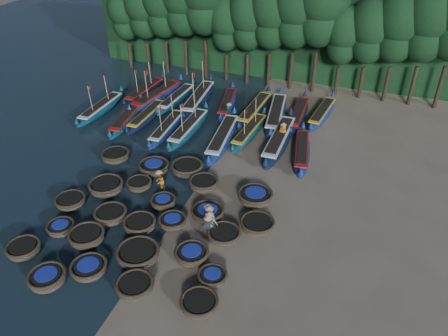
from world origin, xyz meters
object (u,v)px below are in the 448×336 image
(coracle_3, at_px, (135,286))
(long_boat_6, at_px, (249,132))
(coracle_10, at_px, (70,201))
(long_boat_7, at_px, (279,140))
(long_boat_14, at_px, (255,110))
(fisherman_3, at_px, (208,226))
(coracle_23, at_px, (204,184))
(long_boat_0, at_px, (101,108))
(coracle_15, at_px, (106,186))
(coracle_18, at_px, (208,213))
(long_boat_2, at_px, (147,116))
(long_boat_9, at_px, (145,92))
(fisherman_1, at_px, (208,214))
(long_boat_1, at_px, (127,119))
(long_boat_16, at_px, (298,115))
(long_boat_15, at_px, (276,114))
(long_boat_12, at_px, (198,99))
(coracle_9, at_px, (212,277))
(long_boat_5, at_px, (223,138))
(coracle_14, at_px, (224,235))
(coracle_6, at_px, (87,236))
(coracle_5, at_px, (61,228))
(coracle_4, at_px, (199,304))
(long_boat_3, at_px, (167,128))
(coracle_22, at_px, (187,168))
(fisherman_0, at_px, (210,217))
(coracle_24, at_px, (255,196))
(coracle_19, at_px, (257,224))
(fisherman_5, at_px, (229,111))
(coracle_11, at_px, (111,215))
(coracle_2, at_px, (89,268))
(coracle_1, at_px, (47,278))
(long_boat_10, at_px, (157,96))
(long_boat_17, at_px, (322,113))
(coracle_12, at_px, (140,224))
(coracle_7, at_px, (138,254))
(fisherman_4, at_px, (210,223))
(long_boat_8, at_px, (302,151))
(long_boat_11, at_px, (177,99))
(fisherman_6, at_px, (283,133))
(long_boat_4, at_px, (189,128))
(coracle_17, at_px, (163,202))
(fisherman_2, at_px, (160,181))
(coracle_21, at_px, (154,167))

(coracle_3, bearing_deg, long_boat_6, 87.23)
(coracle_10, height_order, long_boat_7, long_boat_7)
(long_boat_14, bearing_deg, fisherman_3, -79.95)
(coracle_23, distance_m, long_boat_0, 15.30)
(coracle_15, bearing_deg, long_boat_0, 124.03)
(coracle_18, relative_size, coracle_23, 0.98)
(long_boat_2, bearing_deg, coracle_3, -64.06)
(long_boat_9, bearing_deg, fisherman_1, -47.68)
(coracle_3, relative_size, coracle_18, 0.85)
(coracle_23, xyz_separation_m, long_boat_1, (-9.91, 6.84, 0.05))
(long_boat_6, bearing_deg, long_boat_16, 59.47)
(long_boat_15, bearing_deg, long_boat_12, 167.45)
(coracle_23, xyz_separation_m, long_boat_6, (0.86, 8.07, 0.04))
(coracle_3, relative_size, long_boat_2, 0.29)
(coracle_9, height_order, long_boat_5, long_boat_5)
(coracle_14, bearing_deg, long_boat_6, 99.74)
(coracle_14, height_order, coracle_15, coracle_15)
(long_boat_15, bearing_deg, coracle_18, -100.64)
(long_boat_12, bearing_deg, long_boat_15, -9.84)
(coracle_6, bearing_deg, long_boat_12, 92.79)
(coracle_5, bearing_deg, coracle_18, 27.80)
(coracle_3, height_order, coracle_10, coracle_3)
(coracle_4, xyz_separation_m, long_boat_3, (-9.35, 15.94, 0.10))
(coracle_22, bearing_deg, long_boat_5, 78.24)
(fisherman_0, bearing_deg, coracle_24, -114.21)
(fisherman_0, bearing_deg, long_boat_7, -94.39)
(coracle_4, height_order, coracle_19, coracle_19)
(coracle_24, relative_size, fisherman_5, 1.58)
(coracle_11, xyz_separation_m, long_boat_6, (5.11, 13.13, 0.03))
(coracle_2, distance_m, long_boat_12, 21.88)
(fisherman_3, relative_size, fisherman_5, 0.99)
(long_boat_14, bearing_deg, long_boat_1, -149.01)
(coracle_1, relative_size, long_boat_10, 0.24)
(long_boat_10, distance_m, fisherman_0, 19.19)
(long_boat_17, bearing_deg, coracle_12, -106.22)
(coracle_7, bearing_deg, fisherman_4, 48.01)
(long_boat_6, relative_size, long_boat_7, 0.82)
(long_boat_8, bearing_deg, long_boat_11, 147.30)
(long_boat_14, bearing_deg, fisherman_6, -46.11)
(long_boat_4, relative_size, fisherman_1, 4.71)
(coracle_5, height_order, coracle_17, coracle_17)
(coracle_2, height_order, coracle_3, coracle_3)
(long_boat_9, xyz_separation_m, fisherman_1, (12.85, -15.98, 0.37))
(coracle_3, bearing_deg, fisherman_4, 69.64)
(coracle_2, xyz_separation_m, fisherman_2, (0.27, 8.10, 0.46))
(coracle_23, relative_size, long_boat_11, 0.33)
(long_boat_17, bearing_deg, coracle_21, -121.28)
(fisherman_1, relative_size, fisherman_3, 1.02)
(coracle_21, height_order, long_boat_3, long_boat_3)
(long_boat_10, distance_m, long_boat_14, 9.64)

